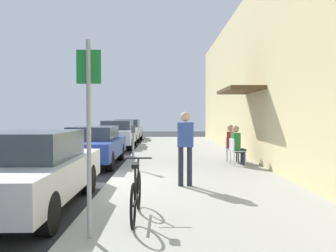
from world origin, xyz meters
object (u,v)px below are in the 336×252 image
object	(u,v)px
seated_patron_0	(237,144)
parking_meter	(133,144)
parked_car_0	(29,170)
cafe_chair_0	(235,150)
parked_car_3	(128,130)
cafe_chair_1	(230,147)
pedestrian_standing	(185,142)
street_sign	(89,123)
seated_patron_1	(232,142)
bicycle_0	(136,195)
parked_car_1	(93,145)
parked_car_2	(117,134)

from	to	relation	value
seated_patron_0	parking_meter	bearing A→B (deg)	-165.98
parked_car_0	parking_meter	distance (m)	4.32
cafe_chair_0	seated_patron_0	bearing A→B (deg)	7.00
parked_car_3	cafe_chair_1	bearing A→B (deg)	-67.28
parking_meter	cafe_chair_1	xyz separation A→B (m)	(3.26, 1.74, -0.26)
pedestrian_standing	street_sign	bearing A→B (deg)	-113.47
seated_patron_0	street_sign	bearing A→B (deg)	-116.60
seated_patron_1	pedestrian_standing	size ratio (longest dim) A/B	0.76
parking_meter	bicycle_0	size ratio (longest dim) A/B	0.77
parked_car_3	bicycle_0	xyz separation A→B (m)	(2.04, -18.23, -0.27)
cafe_chair_0	pedestrian_standing	distance (m)	3.84
parked_car_1	parked_car_0	bearing A→B (deg)	-90.00
parked_car_1	cafe_chair_0	xyz separation A→B (m)	(4.80, -0.89, -0.09)
cafe_chair_0	parked_car_2	bearing A→B (deg)	123.74
cafe_chair_0	seated_patron_1	world-z (taller)	seated_patron_1
cafe_chair_1	seated_patron_1	world-z (taller)	seated_patron_1
parked_car_2	pedestrian_standing	size ratio (longest dim) A/B	2.59
parked_car_3	seated_patron_0	xyz separation A→B (m)	(4.86, -12.39, 0.06)
cafe_chair_1	parked_car_2	bearing A→B (deg)	127.48
parked_car_2	cafe_chair_1	xyz separation A→B (m)	(4.81, -6.27, -0.14)
street_sign	seated_patron_1	bearing A→B (deg)	66.18
seated_patron_1	cafe_chair_1	bearing A→B (deg)	166.33
cafe_chair_0	seated_patron_1	xyz separation A→B (m)	(0.06, 0.91, 0.19)
parked_car_3	bicycle_0	world-z (taller)	parked_car_3
parked_car_1	parking_meter	distance (m)	2.31
parked_car_2	cafe_chair_1	world-z (taller)	parked_car_2
parked_car_0	parked_car_2	world-z (taller)	parked_car_2
cafe_chair_1	seated_patron_0	bearing A→B (deg)	-86.38
parked_car_3	cafe_chair_0	bearing A→B (deg)	-68.83
parked_car_2	street_sign	xyz separation A→B (m)	(1.50, -13.90, 0.88)
seated_patron_0	cafe_chair_1	bearing A→B (deg)	93.62
parked_car_3	cafe_chair_0	world-z (taller)	parked_car_3
parking_meter	cafe_chair_1	world-z (taller)	parking_meter
parking_meter	street_sign	bearing A→B (deg)	-90.49
parked_car_2	parking_meter	bearing A→B (deg)	-79.05
bicycle_0	seated_patron_0	size ratio (longest dim) A/B	1.33
cafe_chair_1	parked_car_1	bearing A→B (deg)	-179.58
parked_car_2	parking_meter	world-z (taller)	parked_car_2
bicycle_0	parked_car_0	bearing A→B (deg)	154.45
seated_patron_1	parked_car_2	bearing A→B (deg)	127.75
parking_meter	seated_patron_1	world-z (taller)	parking_meter
parking_meter	street_sign	world-z (taller)	street_sign
parked_car_2	cafe_chair_0	bearing A→B (deg)	-56.26
parked_car_3	pedestrian_standing	xyz separation A→B (m)	(2.96, -15.74, 0.37)
parked_car_0	parked_car_1	world-z (taller)	parked_car_0
bicycle_0	street_sign	bearing A→B (deg)	-121.71
parking_meter	cafe_chair_1	bearing A→B (deg)	28.19
parked_car_0	seated_patron_0	bearing A→B (deg)	44.98
bicycle_0	pedestrian_standing	bearing A→B (deg)	69.72
parked_car_1	parked_car_2	bearing A→B (deg)	90.00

